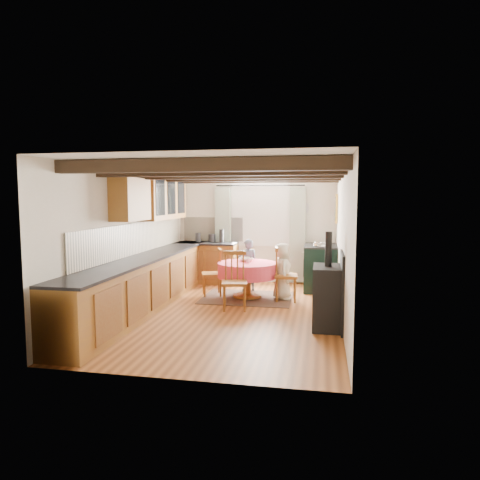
% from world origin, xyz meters
% --- Properties ---
extents(floor, '(3.60, 5.50, 0.00)m').
position_xyz_m(floor, '(0.00, 0.00, 0.00)').
color(floor, '#AC642E').
rests_on(floor, ground).
extents(ceiling, '(3.60, 5.50, 0.00)m').
position_xyz_m(ceiling, '(0.00, 0.00, 2.40)').
color(ceiling, white).
rests_on(ceiling, ground).
extents(wall_back, '(3.60, 0.00, 2.40)m').
position_xyz_m(wall_back, '(0.00, 2.75, 1.20)').
color(wall_back, silver).
rests_on(wall_back, ground).
extents(wall_front, '(3.60, 0.00, 2.40)m').
position_xyz_m(wall_front, '(0.00, -2.75, 1.20)').
color(wall_front, silver).
rests_on(wall_front, ground).
extents(wall_left, '(0.00, 5.50, 2.40)m').
position_xyz_m(wall_left, '(-1.80, 0.00, 1.20)').
color(wall_left, silver).
rests_on(wall_left, ground).
extents(wall_right, '(0.00, 5.50, 2.40)m').
position_xyz_m(wall_right, '(1.80, 0.00, 1.20)').
color(wall_right, silver).
rests_on(wall_right, ground).
extents(beam_a, '(3.60, 0.16, 0.16)m').
position_xyz_m(beam_a, '(0.00, -2.00, 2.31)').
color(beam_a, black).
rests_on(beam_a, ceiling).
extents(beam_b, '(3.60, 0.16, 0.16)m').
position_xyz_m(beam_b, '(0.00, -1.00, 2.31)').
color(beam_b, black).
rests_on(beam_b, ceiling).
extents(beam_c, '(3.60, 0.16, 0.16)m').
position_xyz_m(beam_c, '(0.00, 0.00, 2.31)').
color(beam_c, black).
rests_on(beam_c, ceiling).
extents(beam_d, '(3.60, 0.16, 0.16)m').
position_xyz_m(beam_d, '(0.00, 1.00, 2.31)').
color(beam_d, black).
rests_on(beam_d, ceiling).
extents(beam_e, '(3.60, 0.16, 0.16)m').
position_xyz_m(beam_e, '(0.00, 2.00, 2.31)').
color(beam_e, black).
rests_on(beam_e, ceiling).
extents(splash_left, '(0.02, 4.50, 0.55)m').
position_xyz_m(splash_left, '(-1.78, 0.30, 1.20)').
color(splash_left, beige).
rests_on(splash_left, wall_left).
extents(splash_back, '(1.40, 0.02, 0.55)m').
position_xyz_m(splash_back, '(-1.00, 2.73, 1.20)').
color(splash_back, beige).
rests_on(splash_back, wall_back).
extents(base_cabinet_left, '(0.60, 5.30, 0.88)m').
position_xyz_m(base_cabinet_left, '(-1.50, 0.00, 0.44)').
color(base_cabinet_left, brown).
rests_on(base_cabinet_left, floor).
extents(base_cabinet_back, '(1.30, 0.60, 0.88)m').
position_xyz_m(base_cabinet_back, '(-1.05, 2.45, 0.44)').
color(base_cabinet_back, brown).
rests_on(base_cabinet_back, floor).
extents(worktop_left, '(0.64, 5.30, 0.04)m').
position_xyz_m(worktop_left, '(-1.48, 0.00, 0.90)').
color(worktop_left, black).
rests_on(worktop_left, base_cabinet_left).
extents(worktop_back, '(1.30, 0.64, 0.04)m').
position_xyz_m(worktop_back, '(-1.05, 2.43, 0.90)').
color(worktop_back, black).
rests_on(worktop_back, base_cabinet_back).
extents(wall_cabinet_glass, '(0.34, 1.80, 0.90)m').
position_xyz_m(wall_cabinet_glass, '(-1.63, 1.20, 1.95)').
color(wall_cabinet_glass, brown).
rests_on(wall_cabinet_glass, wall_left).
extents(wall_cabinet_solid, '(0.34, 0.90, 0.70)m').
position_xyz_m(wall_cabinet_solid, '(-1.63, -0.30, 1.90)').
color(wall_cabinet_solid, brown).
rests_on(wall_cabinet_solid, wall_left).
extents(window_frame, '(1.34, 0.03, 1.54)m').
position_xyz_m(window_frame, '(0.10, 2.73, 1.60)').
color(window_frame, white).
rests_on(window_frame, wall_back).
extents(window_pane, '(1.20, 0.01, 1.40)m').
position_xyz_m(window_pane, '(0.10, 2.74, 1.60)').
color(window_pane, white).
rests_on(window_pane, wall_back).
extents(curtain_left, '(0.35, 0.10, 2.10)m').
position_xyz_m(curtain_left, '(-0.75, 2.65, 1.10)').
color(curtain_left, gray).
rests_on(curtain_left, wall_back).
extents(curtain_right, '(0.35, 0.10, 2.10)m').
position_xyz_m(curtain_right, '(0.95, 2.65, 1.10)').
color(curtain_right, gray).
rests_on(curtain_right, wall_back).
extents(curtain_rod, '(2.00, 0.03, 0.03)m').
position_xyz_m(curtain_rod, '(0.10, 2.65, 2.20)').
color(curtain_rod, black).
rests_on(curtain_rod, wall_back).
extents(wall_picture, '(0.04, 0.50, 0.60)m').
position_xyz_m(wall_picture, '(1.77, 2.30, 1.70)').
color(wall_picture, gold).
rests_on(wall_picture, wall_right).
extents(wall_plate, '(0.30, 0.02, 0.30)m').
position_xyz_m(wall_plate, '(1.05, 2.72, 1.70)').
color(wall_plate, silver).
rests_on(wall_plate, wall_back).
extents(rug, '(1.71, 1.33, 0.01)m').
position_xyz_m(rug, '(0.09, 1.08, 0.01)').
color(rug, '#392F22').
rests_on(rug, floor).
extents(dining_table, '(1.14, 1.14, 0.69)m').
position_xyz_m(dining_table, '(0.09, 1.08, 0.34)').
color(dining_table, '#E75158').
rests_on(dining_table, floor).
extents(chair_near, '(0.51, 0.53, 1.01)m').
position_xyz_m(chair_near, '(0.02, 0.20, 0.50)').
color(chair_near, brown).
rests_on(chair_near, floor).
extents(chair_left, '(0.53, 0.52, 0.93)m').
position_xyz_m(chair_left, '(-0.63, 1.16, 0.47)').
color(chair_left, brown).
rests_on(chair_left, floor).
extents(chair_right, '(0.50, 0.48, 1.02)m').
position_xyz_m(chair_right, '(0.84, 1.01, 0.51)').
color(chair_right, brown).
rests_on(chair_right, floor).
extents(aga_range, '(0.68, 1.04, 0.96)m').
position_xyz_m(aga_range, '(1.47, 2.11, 0.48)').
color(aga_range, black).
rests_on(aga_range, floor).
extents(cast_iron_stove, '(0.43, 0.72, 1.43)m').
position_xyz_m(cast_iron_stove, '(1.58, -0.56, 0.72)').
color(cast_iron_stove, black).
rests_on(cast_iron_stove, floor).
extents(child_far, '(0.46, 0.37, 1.09)m').
position_xyz_m(child_far, '(-0.01, 1.71, 0.54)').
color(child_far, '#515D6F').
rests_on(child_far, floor).
extents(child_right, '(0.46, 0.59, 1.08)m').
position_xyz_m(child_right, '(0.75, 1.11, 0.54)').
color(child_right, beige).
rests_on(child_right, floor).
extents(bowl_a, '(0.32, 0.32, 0.06)m').
position_xyz_m(bowl_a, '(0.05, 1.24, 0.72)').
color(bowl_a, silver).
rests_on(bowl_a, dining_table).
extents(bowl_b, '(0.27, 0.27, 0.07)m').
position_xyz_m(bowl_b, '(-0.01, 1.34, 0.72)').
color(bowl_b, silver).
rests_on(bowl_b, dining_table).
extents(cup, '(0.11, 0.11, 0.09)m').
position_xyz_m(cup, '(0.11, 1.06, 0.73)').
color(cup, silver).
rests_on(cup, dining_table).
extents(canister_tall, '(0.13, 0.13, 0.22)m').
position_xyz_m(canister_tall, '(-1.27, 2.38, 1.03)').
color(canister_tall, '#262628').
rests_on(canister_tall, worktop_back).
extents(canister_wide, '(0.17, 0.17, 0.19)m').
position_xyz_m(canister_wide, '(-0.97, 2.49, 1.01)').
color(canister_wide, '#262628').
rests_on(canister_wide, worktop_back).
extents(canister_slim, '(0.11, 0.11, 0.30)m').
position_xyz_m(canister_slim, '(-0.73, 2.46, 1.07)').
color(canister_slim, '#262628').
rests_on(canister_slim, worktop_back).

